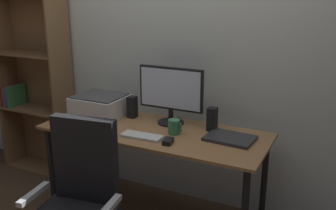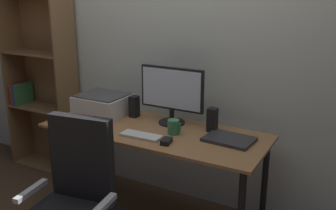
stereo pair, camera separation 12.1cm
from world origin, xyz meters
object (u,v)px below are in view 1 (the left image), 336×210
(monitor, at_px, (171,92))
(speaker_right, at_px, (212,119))
(coffee_mug, at_px, (174,127))
(printer, at_px, (100,105))
(bookshelf, at_px, (36,82))
(laptop, at_px, (230,138))
(keyboard, at_px, (142,136))
(speaker_left, at_px, (132,107))
(mouse, at_px, (168,141))
(desk, at_px, (154,141))

(monitor, xyz_separation_m, speaker_right, (0.33, -0.01, -0.16))
(monitor, distance_m, coffee_mug, 0.30)
(printer, distance_m, bookshelf, 0.91)
(laptop, distance_m, printer, 1.11)
(keyboard, relative_size, laptop, 0.91)
(speaker_left, bearing_deg, bookshelf, 172.54)
(monitor, bearing_deg, laptop, -13.70)
(keyboard, height_order, speaker_left, speaker_left)
(keyboard, height_order, coffee_mug, coffee_mug)
(coffee_mug, distance_m, printer, 0.73)
(laptop, bearing_deg, mouse, -140.52)
(laptop, relative_size, bookshelf, 0.18)
(speaker_left, bearing_deg, laptop, -7.82)
(desk, height_order, speaker_right, speaker_right)
(monitor, bearing_deg, bookshelf, 174.50)
(printer, bearing_deg, desk, -12.55)
(laptop, xyz_separation_m, speaker_right, (-0.17, 0.12, 0.07))
(mouse, bearing_deg, printer, 149.56)
(monitor, xyz_separation_m, keyboard, (-0.05, -0.35, -0.24))
(keyboard, distance_m, bookshelf, 1.53)
(laptop, height_order, bookshelf, bookshelf)
(keyboard, xyz_separation_m, speaker_right, (0.38, 0.34, 0.08))
(desk, relative_size, coffee_mug, 15.95)
(desk, height_order, mouse, mouse)
(desk, xyz_separation_m, mouse, (0.21, -0.19, 0.10))
(printer, bearing_deg, coffee_mug, -10.33)
(desk, xyz_separation_m, speaker_right, (0.38, 0.17, 0.17))
(speaker_left, distance_m, bookshelf, 1.17)
(mouse, relative_size, speaker_right, 0.56)
(desk, distance_m, monitor, 0.38)
(desk, bearing_deg, speaker_right, 24.45)
(printer, bearing_deg, monitor, 5.48)
(coffee_mug, distance_m, speaker_left, 0.49)
(desk, relative_size, speaker_left, 9.69)
(speaker_left, distance_m, printer, 0.28)
(laptop, height_order, printer, printer)
(laptop, distance_m, speaker_left, 0.85)
(monitor, bearing_deg, keyboard, -97.73)
(desk, distance_m, coffee_mug, 0.22)
(mouse, relative_size, laptop, 0.30)
(desk, height_order, bookshelf, bookshelf)
(desk, distance_m, bookshelf, 1.50)
(printer, bearing_deg, laptop, -3.36)
(monitor, xyz_separation_m, laptop, (0.50, -0.12, -0.23))
(keyboard, bearing_deg, coffee_mug, 42.30)
(coffee_mug, bearing_deg, monitor, 121.93)
(keyboard, relative_size, speaker_right, 1.71)
(monitor, bearing_deg, speaker_left, -178.64)
(monitor, relative_size, keyboard, 1.75)
(monitor, bearing_deg, speaker_right, -1.36)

